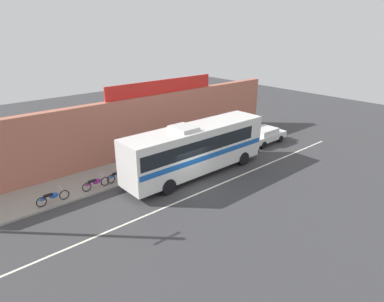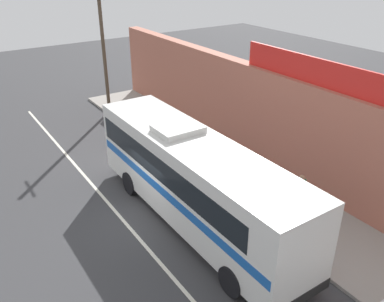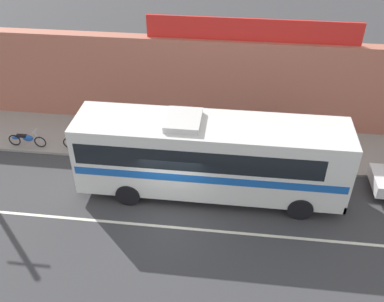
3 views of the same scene
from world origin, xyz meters
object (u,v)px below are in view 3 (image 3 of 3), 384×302
Objects in this scene: intercity_bus at (209,154)px; motorcycle_red at (114,144)px; motorcycle_purple at (80,142)px; pedestrian_near_shop at (256,127)px; motorcycle_green at (26,139)px.

intercity_bus reaches higher than motorcycle_red.
pedestrian_near_shop is at bearing 9.77° from motorcycle_purple.
motorcycle_purple is at bearing -170.23° from pedestrian_near_shop.
motorcycle_purple is 8.77m from pedestrian_near_shop.
motorcycle_red and motorcycle_green have the same top height.
pedestrian_near_shop is (8.62, 1.48, 0.60)m from motorcycle_purple.
motorcycle_red is at bearing 1.40° from motorcycle_green.
intercity_bus is 5.58m from motorcycle_red.
motorcycle_red is 4.49m from motorcycle_green.
motorcycle_red is at bearing -168.14° from pedestrian_near_shop.
intercity_bus is 6.07× the size of motorcycle_red.
motorcycle_green is at bearing 166.57° from intercity_bus.
motorcycle_red is at bearing 154.24° from intercity_bus.
motorcycle_green is at bearing -178.60° from motorcycle_red.
motorcycle_purple is (-6.55, 2.30, -1.50)m from intercity_bus.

